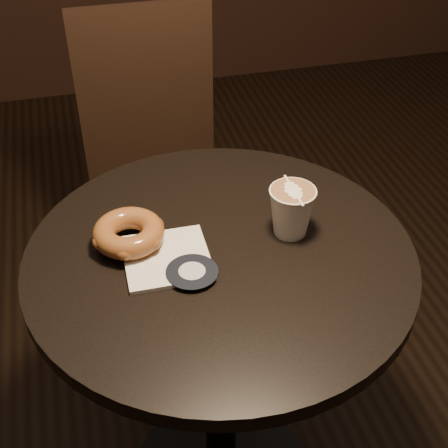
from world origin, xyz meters
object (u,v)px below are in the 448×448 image
object	(u,v)px
doughnut	(129,233)
latte_cup	(291,211)
cafe_table	(221,327)
pastry_bag	(167,258)
chair	(155,162)

from	to	relation	value
doughnut	latte_cup	bearing A→B (deg)	-7.28
cafe_table	latte_cup	xyz separation A→B (m)	(0.14, 0.02, 0.25)
cafe_table	pastry_bag	xyz separation A→B (m)	(-0.10, 0.00, 0.20)
pastry_bag	latte_cup	size ratio (longest dim) A/B	1.56
cafe_table	chair	size ratio (longest dim) A/B	0.80
cafe_table	doughnut	size ratio (longest dim) A/B	5.83
pastry_bag	latte_cup	distance (m)	0.24
cafe_table	latte_cup	distance (m)	0.28
doughnut	cafe_table	bearing A→B (deg)	-20.18
chair	doughnut	world-z (taller)	chair
cafe_table	latte_cup	bearing A→B (deg)	7.90
pastry_bag	doughnut	bearing A→B (deg)	136.61
chair	latte_cup	xyz separation A→B (m)	(0.16, -0.65, 0.27)
pastry_bag	chair	bearing A→B (deg)	84.45
chair	latte_cup	distance (m)	0.72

